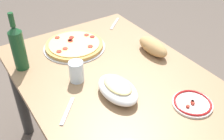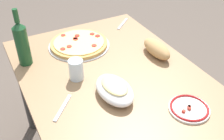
# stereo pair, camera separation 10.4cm
# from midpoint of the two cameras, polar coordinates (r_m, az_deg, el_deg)

# --- Properties ---
(dining_table) EXTENTS (1.20, 0.87, 0.71)m
(dining_table) POSITION_cam_midpoint_polar(r_m,az_deg,el_deg) (1.47, 2.02, -4.76)
(dining_table) COLOR #93704C
(dining_table) RESTS_ON ground
(pepperoni_pizza) EXTENTS (0.36, 0.36, 0.03)m
(pepperoni_pizza) POSITION_cam_midpoint_polar(r_m,az_deg,el_deg) (1.63, -5.07, 5.42)
(pepperoni_pizza) COLOR #B7B7BC
(pepperoni_pizza) RESTS_ON dining_table
(baked_pasta_dish) EXTENTS (0.24, 0.15, 0.08)m
(baked_pasta_dish) POSITION_cam_midpoint_polar(r_m,az_deg,el_deg) (1.25, 2.89, -3.97)
(baked_pasta_dish) COLOR white
(baked_pasta_dish) RESTS_ON dining_table
(wine_bottle) EXTENTS (0.07, 0.07, 0.31)m
(wine_bottle) POSITION_cam_midpoint_polar(r_m,az_deg,el_deg) (1.47, -16.35, 5.43)
(wine_bottle) COLOR #194723
(wine_bottle) RESTS_ON dining_table
(water_glass) EXTENTS (0.07, 0.07, 0.11)m
(water_glass) POSITION_cam_midpoint_polar(r_m,az_deg,el_deg) (1.35, -5.31, 0.04)
(water_glass) COLOR silver
(water_glass) RESTS_ON dining_table
(side_plate_far) EXTENTS (0.18, 0.18, 0.02)m
(side_plate_far) POSITION_cam_midpoint_polar(r_m,az_deg,el_deg) (1.26, 18.07, -7.64)
(side_plate_far) COLOR white
(side_plate_far) RESTS_ON dining_table
(bread_loaf) EXTENTS (0.22, 0.09, 0.08)m
(bread_loaf) POSITION_cam_midpoint_polar(r_m,az_deg,el_deg) (1.56, 11.18, 4.31)
(bread_loaf) COLOR tan
(bread_loaf) RESTS_ON dining_table
(fork_left) EXTENTS (0.14, 0.13, 0.00)m
(fork_left) POSITION_cam_midpoint_polar(r_m,az_deg,el_deg) (1.22, -7.83, -7.84)
(fork_left) COLOR #B7B7BC
(fork_left) RESTS_ON dining_table
(fork_right) EXTENTS (0.12, 0.14, 0.00)m
(fork_right) POSITION_cam_midpoint_polar(r_m,az_deg,el_deg) (1.89, 3.82, 9.56)
(fork_right) COLOR #B7B7BC
(fork_right) RESTS_ON dining_table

